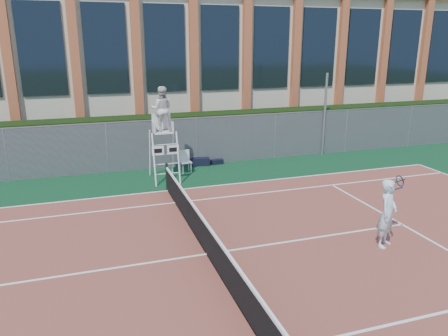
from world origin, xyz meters
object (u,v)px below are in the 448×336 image
object	(u,v)px
umpire_chair	(162,112)
plastic_chair	(185,159)
tennis_player	(387,213)
steel_pole	(325,115)

from	to	relation	value
umpire_chair	plastic_chair	world-z (taller)	umpire_chair
tennis_player	plastic_chair	bearing A→B (deg)	112.60
plastic_chair	tennis_player	distance (m)	9.59
umpire_chair	tennis_player	size ratio (longest dim) A/B	2.01
umpire_chair	plastic_chair	xyz separation A→B (m)	(1.07, 0.75, -2.28)
steel_pole	tennis_player	world-z (taller)	steel_pole
umpire_chair	steel_pole	bearing A→B (deg)	11.02
umpire_chair	tennis_player	xyz separation A→B (m)	(4.75, -8.10, -1.85)
plastic_chair	tennis_player	bearing A→B (deg)	-67.40
umpire_chair	tennis_player	world-z (taller)	umpire_chair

